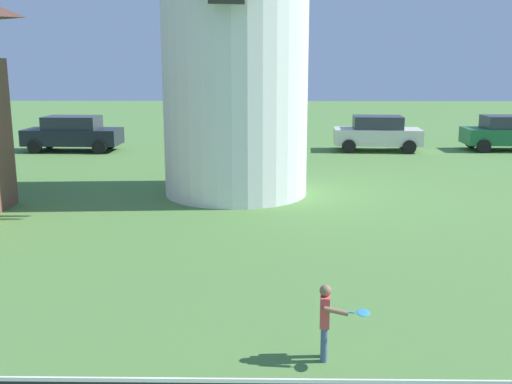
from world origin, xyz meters
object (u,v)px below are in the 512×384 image
(parked_car_black, at_px, (73,133))
(parked_car_mustard, at_px, (234,131))
(player_far, at_px, (327,317))
(parked_car_cream, at_px, (377,133))
(parked_car_green, at_px, (508,133))

(parked_car_black, distance_m, parked_car_mustard, 7.25)
(player_far, distance_m, parked_car_cream, 19.95)
(player_far, bearing_deg, parked_car_cream, 77.86)
(player_far, xyz_separation_m, parked_car_mustard, (-2.25, 20.37, 0.21))
(player_far, bearing_deg, parked_car_black, 116.09)
(parked_car_cream, bearing_deg, parked_car_black, -178.78)
(parked_car_cream, xyz_separation_m, parked_car_green, (5.89, 0.22, 0.00))
(player_far, distance_m, parked_car_black, 21.39)
(parked_car_green, bearing_deg, parked_car_cream, -177.83)
(parked_car_black, relative_size, parked_car_mustard, 1.10)
(parked_car_mustard, distance_m, parked_car_cream, 6.50)
(parked_car_black, height_order, parked_car_green, same)
(player_far, relative_size, parked_car_mustard, 0.27)
(player_far, xyz_separation_m, parked_car_black, (-9.41, 19.21, 0.21))
(player_far, relative_size, parked_car_black, 0.25)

